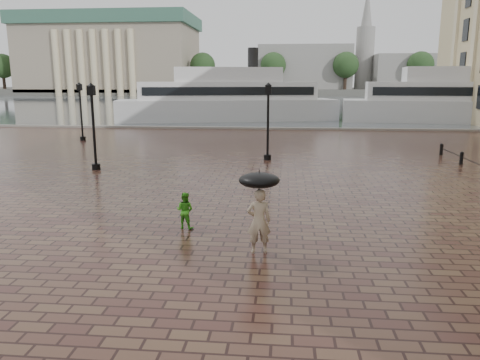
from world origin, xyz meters
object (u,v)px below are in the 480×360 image
(child_pedestrian, at_px, (185,210))
(ferry_near, at_px, (227,99))
(adult_pedestrian, at_px, (259,221))
(ferry_far, at_px, (460,100))
(street_lamps, at_px, (142,118))

(child_pedestrian, relative_size, ferry_near, 0.04)
(adult_pedestrian, distance_m, ferry_near, 44.22)
(child_pedestrian, xyz_separation_m, ferry_far, (22.87, 41.71, 1.95))
(street_lamps, xyz_separation_m, child_pedestrian, (5.88, -14.92, -1.73))
(street_lamps, bearing_deg, ferry_near, 85.46)
(child_pedestrian, bearing_deg, adult_pedestrian, 155.03)
(street_lamps, relative_size, ferry_far, 0.59)
(ferry_near, bearing_deg, street_lamps, -108.51)
(street_lamps, relative_size, adult_pedestrian, 8.55)
(ferry_near, bearing_deg, ferry_far, -14.14)
(ferry_near, height_order, ferry_far, ferry_far)
(adult_pedestrian, height_order, ferry_near, ferry_near)
(adult_pedestrian, relative_size, ferry_near, 0.07)
(ferry_near, bearing_deg, adult_pedestrian, -95.89)
(child_pedestrian, bearing_deg, ferry_far, -105.16)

